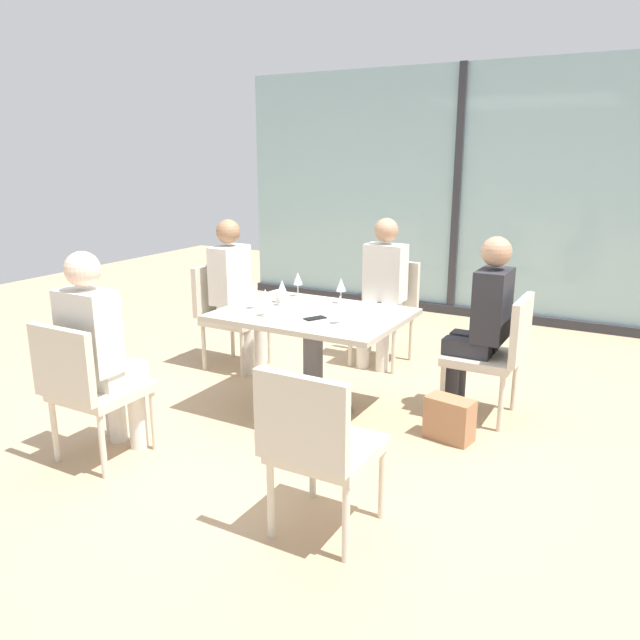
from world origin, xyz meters
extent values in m
plane|color=tan|center=(0.00, 0.00, 0.00)|extent=(12.00, 12.00, 0.00)
cube|color=#93B7BC|center=(0.00, 3.20, 1.35)|extent=(5.29, 0.03, 2.70)
cube|color=#2D2D33|center=(0.00, 3.17, 1.35)|extent=(0.08, 0.06, 2.70)
cube|color=#2D2D33|center=(0.00, 3.17, 0.05)|extent=(5.29, 0.10, 0.10)
cube|color=#BCB29E|center=(0.00, 0.00, 0.71)|extent=(1.25, 0.92, 0.04)
cylinder|color=#4C4C51|center=(0.00, 0.00, 0.35)|extent=(0.14, 0.14, 0.69)
cylinder|color=#4C4C51|center=(0.00, 0.00, 0.01)|extent=(0.56, 0.56, 0.02)
cube|color=beige|center=(1.04, 0.51, 0.42)|extent=(0.46, 0.46, 0.06)
cube|color=beige|center=(1.29, 0.51, 0.66)|extent=(0.05, 0.46, 0.42)
cylinder|color=beige|center=(0.84, 0.71, 0.20)|extent=(0.04, 0.04, 0.39)
cylinder|color=beige|center=(0.84, 0.31, 0.20)|extent=(0.04, 0.04, 0.39)
cylinder|color=beige|center=(1.24, 0.71, 0.20)|extent=(0.04, 0.04, 0.39)
cylinder|color=beige|center=(1.24, 0.31, 0.20)|extent=(0.04, 0.04, 0.39)
cube|color=beige|center=(-0.76, -1.19, 0.42)|extent=(0.46, 0.46, 0.06)
cube|color=beige|center=(-0.76, -1.44, 0.66)|extent=(0.46, 0.05, 0.42)
cylinder|color=beige|center=(-0.56, -0.99, 0.20)|extent=(0.04, 0.04, 0.39)
cylinder|color=beige|center=(-0.96, -0.99, 0.20)|extent=(0.04, 0.04, 0.39)
cylinder|color=beige|center=(-0.56, -1.39, 0.20)|extent=(0.04, 0.04, 0.39)
cylinder|color=beige|center=(-0.96, -1.39, 0.20)|extent=(0.04, 0.04, 0.39)
cube|color=beige|center=(0.00, 1.19, 0.42)|extent=(0.46, 0.46, 0.06)
cube|color=beige|center=(0.00, 1.44, 0.66)|extent=(0.46, 0.05, 0.42)
cylinder|color=beige|center=(-0.20, 0.99, 0.20)|extent=(0.04, 0.04, 0.39)
cylinder|color=beige|center=(0.20, 0.99, 0.20)|extent=(0.04, 0.04, 0.39)
cylinder|color=beige|center=(-0.20, 1.39, 0.20)|extent=(0.04, 0.04, 0.39)
cylinder|color=beige|center=(0.20, 1.39, 0.20)|extent=(0.04, 0.04, 0.39)
cube|color=beige|center=(-1.04, 0.51, 0.42)|extent=(0.46, 0.46, 0.06)
cube|color=beige|center=(-1.29, 0.51, 0.66)|extent=(0.05, 0.46, 0.42)
cylinder|color=beige|center=(-0.84, 0.31, 0.20)|extent=(0.04, 0.04, 0.39)
cylinder|color=beige|center=(-0.84, 0.71, 0.20)|extent=(0.04, 0.04, 0.39)
cylinder|color=beige|center=(-1.24, 0.31, 0.20)|extent=(0.04, 0.04, 0.39)
cylinder|color=beige|center=(-1.24, 0.71, 0.20)|extent=(0.04, 0.04, 0.39)
cube|color=beige|center=(0.76, -1.19, 0.42)|extent=(0.46, 0.46, 0.06)
cube|color=beige|center=(0.76, -1.44, 0.66)|extent=(0.46, 0.05, 0.42)
cylinder|color=beige|center=(0.96, -0.99, 0.20)|extent=(0.04, 0.04, 0.39)
cylinder|color=beige|center=(0.56, -0.99, 0.20)|extent=(0.04, 0.04, 0.39)
cylinder|color=beige|center=(0.96, -1.39, 0.20)|extent=(0.04, 0.04, 0.39)
cylinder|color=beige|center=(0.56, -1.39, 0.20)|extent=(0.04, 0.04, 0.39)
cylinder|color=#28282D|center=(0.87, 0.60, 0.23)|extent=(0.11, 0.11, 0.45)
cube|color=#28282D|center=(0.96, 0.60, 0.51)|extent=(0.32, 0.13, 0.11)
cylinder|color=#28282D|center=(0.87, 0.42, 0.23)|extent=(0.11, 0.11, 0.45)
cube|color=#28282D|center=(0.96, 0.42, 0.51)|extent=(0.32, 0.13, 0.11)
cube|color=#28282D|center=(1.09, 0.51, 0.80)|extent=(0.20, 0.34, 0.48)
sphere|color=tan|center=(1.09, 0.51, 1.16)|extent=(0.20, 0.20, 0.20)
cylinder|color=silver|center=(-0.67, -1.02, 0.23)|extent=(0.11, 0.11, 0.45)
cube|color=silver|center=(-0.67, -1.11, 0.51)|extent=(0.13, 0.32, 0.11)
cylinder|color=silver|center=(-0.85, -1.02, 0.23)|extent=(0.11, 0.11, 0.45)
cube|color=silver|center=(-0.85, -1.11, 0.51)|extent=(0.13, 0.32, 0.11)
cube|color=silver|center=(-0.76, -1.24, 0.80)|extent=(0.34, 0.20, 0.48)
sphere|color=beige|center=(-0.76, -1.24, 1.16)|extent=(0.20, 0.20, 0.20)
cylinder|color=silver|center=(-0.09, 1.02, 0.23)|extent=(0.11, 0.11, 0.45)
cube|color=silver|center=(-0.09, 1.11, 0.51)|extent=(0.13, 0.32, 0.11)
cylinder|color=silver|center=(0.09, 1.02, 0.23)|extent=(0.11, 0.11, 0.45)
cube|color=silver|center=(0.09, 1.11, 0.51)|extent=(0.13, 0.32, 0.11)
cube|color=silver|center=(0.00, 1.24, 0.80)|extent=(0.34, 0.20, 0.48)
sphere|color=tan|center=(0.00, 1.24, 1.16)|extent=(0.20, 0.20, 0.20)
cylinder|color=silver|center=(-0.87, 0.42, 0.23)|extent=(0.11, 0.11, 0.45)
cube|color=silver|center=(-0.96, 0.42, 0.51)|extent=(0.32, 0.13, 0.11)
cylinder|color=silver|center=(-0.87, 0.60, 0.23)|extent=(0.11, 0.11, 0.45)
cube|color=silver|center=(-0.96, 0.60, 0.51)|extent=(0.32, 0.13, 0.11)
cube|color=silver|center=(-1.09, 0.51, 0.80)|extent=(0.20, 0.34, 0.48)
sphere|color=#936B4C|center=(-1.09, 0.51, 1.16)|extent=(0.20, 0.20, 0.20)
cylinder|color=silver|center=(-0.41, -0.11, 0.73)|extent=(0.06, 0.06, 0.00)
cylinder|color=silver|center=(-0.41, -0.11, 0.78)|extent=(0.01, 0.01, 0.08)
cone|color=silver|center=(-0.41, -0.11, 0.87)|extent=(0.07, 0.07, 0.09)
cylinder|color=silver|center=(-0.34, 0.37, 0.73)|extent=(0.06, 0.06, 0.00)
cylinder|color=silver|center=(-0.34, 0.37, 0.78)|extent=(0.01, 0.01, 0.08)
cone|color=silver|center=(-0.34, 0.37, 0.87)|extent=(0.07, 0.07, 0.09)
cylinder|color=silver|center=(-0.29, 0.06, 0.73)|extent=(0.06, 0.06, 0.00)
cylinder|color=silver|center=(-0.29, 0.06, 0.78)|extent=(0.01, 0.01, 0.08)
cone|color=silver|center=(-0.29, 0.06, 0.87)|extent=(0.07, 0.07, 0.09)
cylinder|color=silver|center=(-0.22, -0.24, 0.73)|extent=(0.06, 0.06, 0.00)
cylinder|color=silver|center=(-0.22, -0.24, 0.78)|extent=(0.01, 0.01, 0.08)
cone|color=silver|center=(-0.22, -0.24, 0.87)|extent=(0.07, 0.07, 0.09)
cylinder|color=silver|center=(0.30, -0.18, 0.73)|extent=(0.06, 0.06, 0.00)
cylinder|color=silver|center=(0.30, -0.18, 0.78)|extent=(0.01, 0.01, 0.08)
cone|color=silver|center=(0.30, -0.18, 0.87)|extent=(0.07, 0.07, 0.09)
cylinder|color=silver|center=(0.05, 0.32, 0.73)|extent=(0.06, 0.06, 0.00)
cylinder|color=silver|center=(0.05, 0.32, 0.78)|extent=(0.01, 0.01, 0.08)
cone|color=silver|center=(0.05, 0.32, 0.87)|extent=(0.07, 0.07, 0.09)
cylinder|color=white|center=(-0.35, 0.14, 0.78)|extent=(0.08, 0.08, 0.09)
cube|color=black|center=(0.10, -0.15, 0.73)|extent=(0.13, 0.16, 0.01)
cube|color=#A3704C|center=(0.99, 0.03, 0.14)|extent=(0.32, 0.21, 0.28)
camera|label=1|loc=(2.04, -3.55, 1.79)|focal=34.72mm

